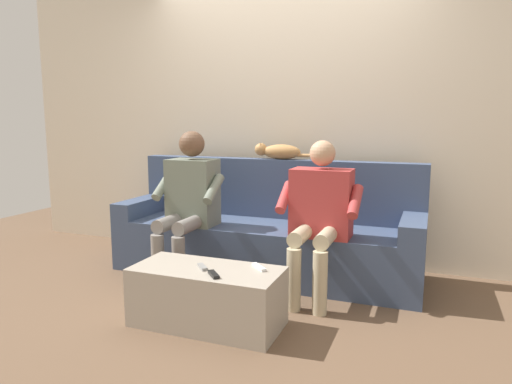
# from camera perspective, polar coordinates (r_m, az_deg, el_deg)

# --- Properties ---
(ground_plane) EXTENTS (8.00, 8.00, 0.00)m
(ground_plane) POSITION_cam_1_polar(r_m,az_deg,el_deg) (3.36, -3.04, -13.53)
(ground_plane) COLOR brown
(back_wall) EXTENTS (5.65, 0.06, 2.74)m
(back_wall) POSITION_cam_1_polar(r_m,az_deg,el_deg) (4.27, 3.69, 10.06)
(back_wall) COLOR beige
(back_wall) RESTS_ON ground
(couch) EXTENTS (2.53, 0.73, 0.95)m
(couch) POSITION_cam_1_polar(r_m,az_deg,el_deg) (3.91, 1.29, -5.47)
(couch) COLOR #3D4C6B
(couch) RESTS_ON ground
(coffee_table) EXTENTS (0.94, 0.43, 0.37)m
(coffee_table) POSITION_cam_1_polar(r_m,az_deg,el_deg) (2.98, -6.05, -12.72)
(coffee_table) COLOR #A89E8E
(coffee_table) RESTS_ON ground
(person_left_seated) EXTENTS (0.59, 0.56, 1.14)m
(person_left_seated) POSITION_cam_1_polar(r_m,az_deg,el_deg) (3.34, 7.83, -2.25)
(person_left_seated) COLOR #B23838
(person_left_seated) RESTS_ON ground
(person_right_seated) EXTENTS (0.53, 0.58, 1.20)m
(person_right_seated) POSITION_cam_1_polar(r_m,az_deg,el_deg) (3.73, -8.30, -0.65)
(person_right_seated) COLOR slate
(person_right_seated) RESTS_ON ground
(cat_on_backrest) EXTENTS (0.57, 0.13, 0.14)m
(cat_on_backrest) POSITION_cam_1_polar(r_m,az_deg,el_deg) (4.01, 2.74, 5.04)
(cat_on_backrest) COLOR #B7844C
(cat_on_backrest) RESTS_ON couch
(remote_black) EXTENTS (0.11, 0.12, 0.02)m
(remote_black) POSITION_cam_1_polar(r_m,az_deg,el_deg) (2.77, -5.27, -10.11)
(remote_black) COLOR black
(remote_black) RESTS_ON coffee_table
(remote_white) EXTENTS (0.13, 0.13, 0.02)m
(remote_white) POSITION_cam_1_polar(r_m,az_deg,el_deg) (2.90, 0.36, -9.25)
(remote_white) COLOR white
(remote_white) RESTS_ON coffee_table
(remote_gray) EXTENTS (0.11, 0.11, 0.02)m
(remote_gray) POSITION_cam_1_polar(r_m,az_deg,el_deg) (2.92, -6.64, -9.18)
(remote_gray) COLOR gray
(remote_gray) RESTS_ON coffee_table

